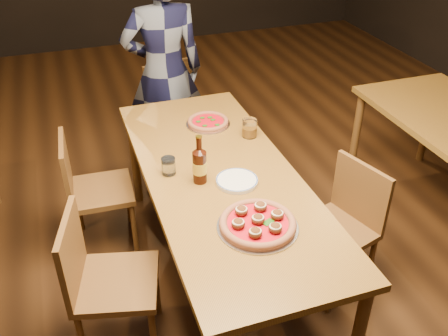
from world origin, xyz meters
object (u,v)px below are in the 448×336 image
object	(u,v)px
chair_end	(182,119)
diner	(164,73)
chair_main_sw	(101,190)
pizza_meatball	(258,223)
water_glass	(169,166)
table_main	(221,185)
pizza_margherita	(208,122)
chair_main_nw	(116,282)
amber_glass	(250,128)
chair_main_e	(335,230)
beer_bottle	(200,166)
plate_stack	(237,181)

from	to	relation	value
chair_end	diner	size ratio (longest dim) A/B	0.54
chair_main_sw	chair_end	world-z (taller)	chair_end
pizza_meatball	water_glass	bearing A→B (deg)	116.11
table_main	pizza_margherita	world-z (taller)	pizza_margherita
chair_end	chair_main_nw	bearing A→B (deg)	-127.44
pizza_meatball	amber_glass	size ratio (longest dim) A/B	3.38
chair_main_nw	water_glass	xyz separation A→B (m)	(0.38, 0.40, 0.36)
water_glass	pizza_meatball	bearing A→B (deg)	-63.89
chair_main_sw	amber_glass	bearing A→B (deg)	-99.56
chair_main_sw	water_glass	xyz separation A→B (m)	(0.36, -0.45, 0.38)
pizza_margherita	diner	world-z (taller)	diner
chair_main_e	beer_bottle	xyz separation A→B (m)	(-0.72, 0.25, 0.43)
pizza_margherita	water_glass	size ratio (longest dim) A/B	2.92
diner	table_main	bearing A→B (deg)	90.63
chair_main_nw	pizza_margherita	distance (m)	1.20
chair_main_e	table_main	bearing A→B (deg)	-132.02
chair_main_nw	chair_main_sw	world-z (taller)	chair_main_nw
water_glass	amber_glass	distance (m)	0.62
water_glass	amber_glass	world-z (taller)	amber_glass
chair_main_e	plate_stack	xyz separation A→B (m)	(-0.54, 0.17, 0.35)
table_main	chair_end	distance (m)	1.29
chair_end	plate_stack	world-z (taller)	chair_end
chair_end	water_glass	distance (m)	1.27
chair_main_sw	beer_bottle	distance (m)	0.87
chair_main_e	pizza_meatball	world-z (taller)	chair_main_e
chair_end	water_glass	size ratio (longest dim) A/B	9.31
chair_main_sw	chair_main_e	world-z (taller)	chair_main_sw
chair_main_sw	chair_main_e	distance (m)	1.47
pizza_margherita	diner	bearing A→B (deg)	98.81
plate_stack	chair_main_nw	bearing A→B (deg)	-164.75
chair_main_sw	chair_end	size ratio (longest dim) A/B	0.93
chair_main_e	beer_bottle	size ratio (longest dim) A/B	3.07
chair_end	pizza_margherita	distance (m)	0.76
chair_main_nw	table_main	bearing A→B (deg)	-51.11
table_main	water_glass	world-z (taller)	water_glass
pizza_meatball	diner	size ratio (longest dim) A/B	0.23
chair_main_e	pizza_meatball	size ratio (longest dim) A/B	2.15
chair_main_sw	pizza_meatball	xyz separation A→B (m)	(0.64, -1.03, 0.36)
beer_bottle	diner	distance (m)	1.34
table_main	chair_end	size ratio (longest dim) A/B	2.23
plate_stack	diner	world-z (taller)	diner
pizza_meatball	pizza_margherita	size ratio (longest dim) A/B	1.37
pizza_margherita	plate_stack	distance (m)	0.68
amber_glass	chair_main_sw	bearing A→B (deg)	167.52
table_main	diner	bearing A→B (deg)	90.36
chair_main_nw	diner	bearing A→B (deg)	-7.55
chair_main_nw	chair_main_e	xyz separation A→B (m)	(1.24, 0.02, -0.02)
beer_bottle	chair_end	bearing A→B (deg)	80.10
chair_end	pizza_margherita	bearing A→B (deg)	-101.33
chair_end	water_glass	world-z (taller)	chair_end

